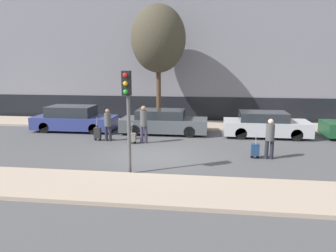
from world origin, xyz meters
The scene contains 16 objects.
ground_plane centered at (0.00, 0.00, 0.00)m, with size 80.00×80.00×0.00m, color #4C4C4F.
sidewalk_near centered at (0.00, -3.75, 0.06)m, with size 28.00×2.50×0.12m.
sidewalk_far centered at (0.00, 7.00, 0.06)m, with size 28.00×3.00×0.12m.
building_facade centered at (0.00, 10.56, 6.12)m, with size 28.00×2.77×12.27m.
parked_car_0 centered at (-5.59, 4.65, 0.67)m, with size 4.61×1.87×1.43m.
parked_car_1 centered at (-0.42, 4.58, 0.63)m, with size 4.69×1.81×1.32m.
parked_car_2 centered at (5.01, 4.54, 0.62)m, with size 4.37×1.91×1.31m.
pedestrian_left centered at (-2.86, 2.44, 0.91)m, with size 0.35×0.34×1.61m.
trolley_left centered at (-3.41, 2.44, 0.39)m, with size 0.34×0.29×1.20m.
pedestrian_center centered at (-1.01, 2.20, 1.04)m, with size 0.34×0.34×1.82m.
trolley_center centered at (-1.54, 2.05, 0.31)m, with size 0.34×0.29×1.05m.
pedestrian_right centered at (4.53, 0.26, 0.92)m, with size 0.35×0.34×1.63m.
trolley_right centered at (3.98, 0.26, 0.35)m, with size 0.34×0.29×1.13m.
traffic_light centered at (-0.57, -2.36, 2.53)m, with size 0.28×0.47×3.54m.
parked_bicycle centered at (-0.62, 7.15, 0.49)m, with size 1.77×0.06×0.96m.
bare_tree_near_crossing centered at (-1.06, 6.93, 5.23)m, with size 3.27×3.27×7.13m.
Camera 1 is at (2.22, -12.89, 3.73)m, focal length 35.00 mm.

